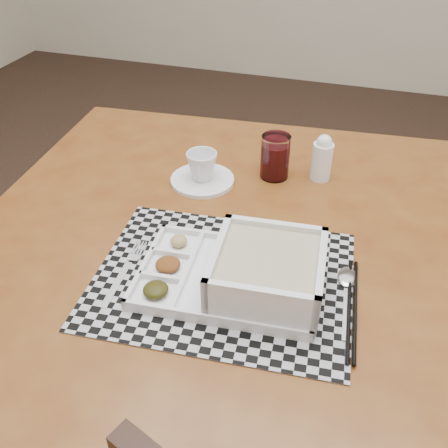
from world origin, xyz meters
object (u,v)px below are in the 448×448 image
(serving_tray, at_px, (256,275))
(cup, at_px, (202,166))
(juice_glass, at_px, (275,158))
(dining_table, at_px, (237,276))
(creamer_bottle, at_px, (322,158))

(serving_tray, relative_size, cup, 4.71)
(serving_tray, xyz_separation_m, juice_glass, (-0.05, 0.39, 0.01))
(cup, bearing_deg, serving_tray, -56.24)
(dining_table, relative_size, juice_glass, 11.43)
(juice_glass, bearing_deg, creamer_bottle, 12.78)
(serving_tray, relative_size, creamer_bottle, 3.01)
(serving_tray, bearing_deg, creamer_bottle, 82.95)
(cup, xyz_separation_m, juice_glass, (0.15, 0.08, 0.01))
(serving_tray, distance_m, juice_glass, 0.40)
(cup, height_order, creamer_bottle, creamer_bottle)
(dining_table, distance_m, creamer_bottle, 0.35)
(juice_glass, bearing_deg, serving_tray, -82.02)
(dining_table, xyz_separation_m, juice_glass, (0.01, 0.28, 0.13))
(dining_table, height_order, juice_glass, juice_glass)
(serving_tray, height_order, juice_glass, juice_glass)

